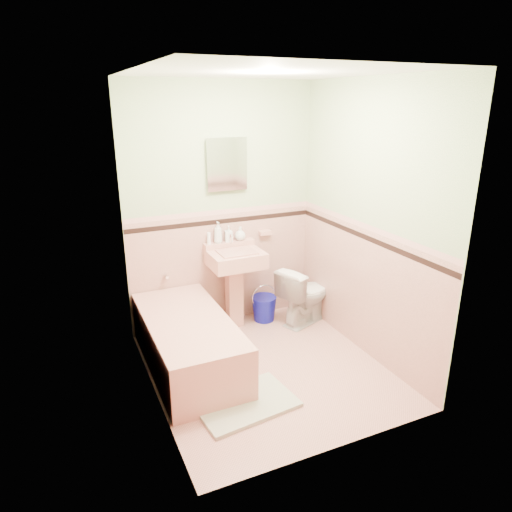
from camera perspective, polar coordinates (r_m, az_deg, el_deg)
name	(u,v)px	position (r m, az deg, el deg)	size (l,w,h in m)	color
floor	(267,369)	(4.30, 1.41, -13.73)	(2.20, 2.20, 0.00)	tan
ceiling	(270,72)	(3.63, 1.75, 21.78)	(2.20, 2.20, 0.00)	white
wall_back	(222,209)	(4.76, -4.24, 5.86)	(2.50, 2.50, 0.00)	beige
wall_front	(347,282)	(2.88, 11.13, -3.15)	(2.50, 2.50, 0.00)	beige
wall_left	(146,252)	(3.48, -13.44, 0.52)	(2.50, 2.50, 0.00)	beige
wall_right	(368,223)	(4.29, 13.69, 3.95)	(2.50, 2.50, 0.00)	beige
wainscot_back	(224,269)	(4.93, -4.01, -1.55)	(2.00, 2.00, 0.00)	#D2998C
wainscot_front	(339,373)	(3.19, 10.26, -13.99)	(2.00, 2.00, 0.00)	#D2998C
wainscot_left	(154,331)	(3.73, -12.50, -8.99)	(2.20, 2.20, 0.00)	#D2998C
wainscot_right	(362,290)	(4.49, 12.94, -4.10)	(2.20, 2.20, 0.00)	#D2998C
accent_back	(223,221)	(4.77, -4.12, 4.29)	(2.00, 2.00, 0.00)	black
accent_front	(344,300)	(2.95, 10.77, -5.38)	(2.00, 2.00, 0.00)	black
accent_left	(150,268)	(3.52, -13.00, -1.45)	(2.20, 2.20, 0.00)	black
accent_right	(366,237)	(4.32, 13.37, 2.26)	(2.20, 2.20, 0.00)	black
cap_back	(223,212)	(4.75, -4.15, 5.46)	(2.00, 2.00, 0.00)	#CF9790
cap_front	(345,285)	(2.91, 10.89, -3.58)	(2.00, 2.00, 0.00)	#CF9790
cap_left	(149,255)	(3.49, -13.12, 0.09)	(2.20, 2.20, 0.00)	#CF9790
cap_right	(366,227)	(4.29, 13.47, 3.54)	(2.20, 2.20, 0.00)	#CF9790
bathtub	(188,344)	(4.26, -8.34, -10.74)	(0.70, 1.50, 0.45)	tan
tub_faucet	(166,276)	(4.72, -11.03, -2.42)	(0.04, 0.04, 0.12)	silver
sink	(236,290)	(4.82, -2.45, -4.27)	(0.54, 0.48, 0.85)	tan
sink_faucet	(230,239)	(4.76, -3.17, 2.15)	(0.02, 0.02, 0.10)	silver
medicine_cabinet	(227,164)	(4.67, -3.65, 11.23)	(0.38, 0.04, 0.48)	white
soap_dish	(265,233)	(4.97, 1.10, 2.90)	(0.13, 0.08, 0.04)	tan
soap_bottle_left	(218,233)	(4.74, -4.72, 2.91)	(0.09, 0.09, 0.22)	#B2B2B2
soap_bottle_mid	(229,234)	(4.78, -3.40, 2.76)	(0.08, 0.08, 0.17)	#B2B2B2
soap_bottle_right	(240,234)	(4.83, -1.97, 2.79)	(0.11, 0.11, 0.14)	#B2B2B2
tube	(209,238)	(4.72, -5.84, 2.18)	(0.04, 0.04, 0.12)	white
toilet	(305,294)	(5.01, 6.07, -4.75)	(0.36, 0.63, 0.64)	white
bucket	(264,308)	(5.09, 1.00, -6.48)	(0.27, 0.27, 0.27)	#0D108C
bath_mat	(245,403)	(3.86, -1.35, -17.67)	(0.77, 0.51, 0.03)	#A1AA8E
shoe	(247,391)	(3.91, -1.10, -16.34)	(0.15, 0.07, 0.06)	#BF1E59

